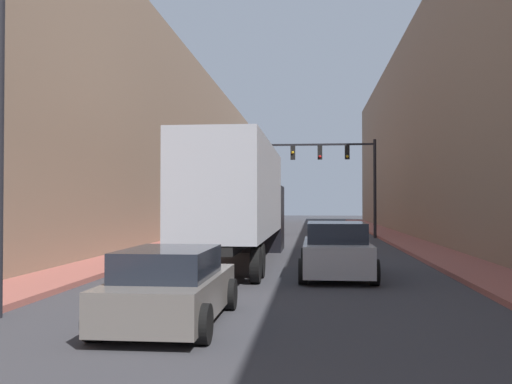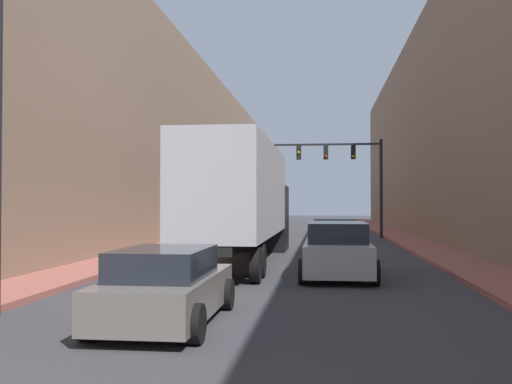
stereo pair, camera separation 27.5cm
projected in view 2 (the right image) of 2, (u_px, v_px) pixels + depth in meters
sidewalk_right at (411, 242)px, 31.40m from camera, size 2.09×80.00×0.15m
sidewalk_left at (193, 240)px, 32.85m from camera, size 2.09×80.00×0.15m
building_right at (487, 118)px, 31.06m from camera, size 6.00×80.00×13.67m
building_left at (125, 134)px, 33.45m from camera, size 6.00×80.00×12.49m
semi_truck at (244, 199)px, 21.29m from camera, size 2.51×13.72×4.22m
sedan_car at (166, 287)px, 10.44m from camera, size 1.98×4.22×1.39m
suv_car at (337, 250)px, 17.11m from camera, size 2.15×4.93×1.63m
traffic_signal_gantry at (350, 167)px, 36.20m from camera, size 7.02×0.35×6.26m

